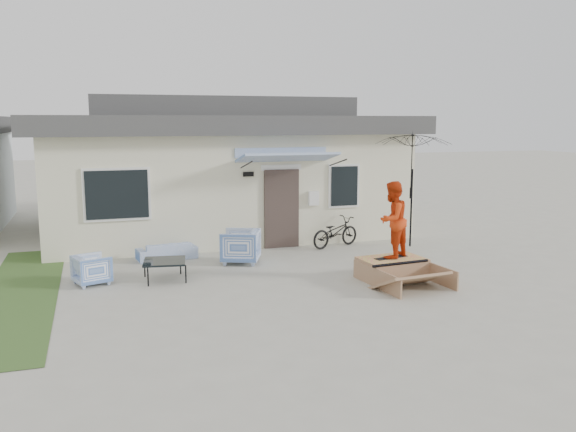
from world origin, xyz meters
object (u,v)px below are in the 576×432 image
object	(u,v)px
armchair_right	(240,245)
coffee_table	(165,270)
loveseat	(167,248)
skater	(392,218)
patio_umbrella	(412,182)
armchair_left	(92,268)
skate_ramp	(392,269)
bicycle	(335,229)
skateboard	(391,257)

from	to	relation	value
armchair_right	coffee_table	size ratio (longest dim) A/B	1.02
loveseat	armchair_right	size ratio (longest dim) A/B	1.63
skater	patio_umbrella	bearing A→B (deg)	-158.15
armchair_left	armchair_right	size ratio (longest dim) A/B	0.78
armchair_left	skate_ramp	distance (m)	6.34
armchair_right	patio_umbrella	world-z (taller)	patio_umbrella
bicycle	coffee_table	bearing A→B (deg)	92.82
armchair_left	skater	xyz separation A→B (m)	(6.13, -1.53, 0.97)
skate_ramp	patio_umbrella	bearing A→B (deg)	48.57
armchair_right	loveseat	bearing A→B (deg)	-96.62
bicycle	armchair_right	bearing A→B (deg)	88.89
skate_ramp	skateboard	bearing A→B (deg)	90.00
armchair_right	skater	world-z (taller)	skater
armchair_right	skate_ramp	xyz separation A→B (m)	(2.75, -2.45, -0.22)
armchair_right	coffee_table	distance (m)	2.17
bicycle	armchair_left	bearing A→B (deg)	86.72
patio_umbrella	skateboard	xyz separation A→B (m)	(-2.07, -2.79, -1.28)
coffee_table	patio_umbrella	world-z (taller)	patio_umbrella
coffee_table	skate_ramp	world-z (taller)	skate_ramp
skate_ramp	loveseat	bearing A→B (deg)	137.06
skateboard	skate_ramp	bearing A→B (deg)	-97.66
loveseat	armchair_right	distance (m)	1.89
skater	bicycle	bearing A→B (deg)	-123.40
skateboard	skater	bearing A→B (deg)	77.07
coffee_table	skater	distance (m)	4.98
loveseat	coffee_table	size ratio (longest dim) A/B	1.66
armchair_right	patio_umbrella	xyz separation A→B (m)	(4.82, 0.38, 1.31)
coffee_table	bicycle	xyz separation A→B (m)	(4.76, 1.96, 0.28)
loveseat	patio_umbrella	world-z (taller)	patio_umbrella
bicycle	skater	xyz separation A→B (m)	(-0.11, -3.35, 0.82)
loveseat	skate_ramp	xyz separation A→B (m)	(4.38, -3.38, -0.06)
armchair_left	skater	bearing A→B (deg)	-123.23
armchair_right	armchair_left	bearing A→B (deg)	-52.43
armchair_left	bicycle	bearing A→B (deg)	-92.93
coffee_table	skateboard	distance (m)	4.86
patio_umbrella	skater	bearing A→B (deg)	-126.64
armchair_left	patio_umbrella	distance (m)	8.42
bicycle	skateboard	world-z (taller)	bicycle
armchair_left	skateboard	size ratio (longest dim) A/B	0.86
patio_umbrella	loveseat	bearing A→B (deg)	175.13
armchair_left	skateboard	distance (m)	6.32
skateboard	armchair_right	bearing A→B (deg)	125.88
loveseat	patio_umbrella	bearing A→B (deg)	167.28
armchair_left	bicycle	distance (m)	6.50
armchair_right	coffee_table	xyz separation A→B (m)	(-1.91, -1.01, -0.23)
coffee_table	skater	xyz separation A→B (m)	(4.65, -1.39, 1.10)
armchair_right	skater	bearing A→B (deg)	72.00
bicycle	patio_umbrella	bearing A→B (deg)	-125.67
armchair_left	patio_umbrella	xyz separation A→B (m)	(8.20, 1.25, 1.40)
armchair_left	coffee_table	bearing A→B (deg)	-114.58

